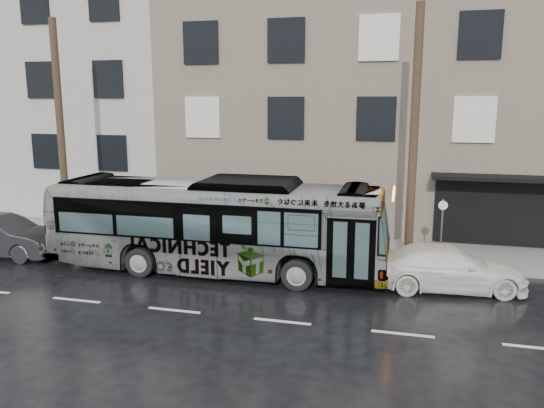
% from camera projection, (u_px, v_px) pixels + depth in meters
% --- Properties ---
extents(ground, '(120.00, 120.00, 0.00)m').
position_uv_depth(ground, '(206.00, 282.00, 17.63)').
color(ground, black).
rests_on(ground, ground).
extents(sidewalk, '(90.00, 3.60, 0.15)m').
position_uv_depth(sidewalk, '(248.00, 242.00, 22.27)').
color(sidewalk, gray).
rests_on(sidewalk, ground).
extents(building_taupe, '(20.00, 12.00, 11.00)m').
position_uv_depth(building_taupe, '(383.00, 109.00, 27.44)').
color(building_taupe, gray).
rests_on(building_taupe, ground).
extents(building_grey, '(26.00, 15.00, 16.00)m').
position_uv_depth(building_grey, '(20.00, 68.00, 33.94)').
color(building_grey, '#B8B7AE').
rests_on(building_grey, ground).
extents(utility_pole_front, '(0.30, 0.30, 9.00)m').
position_uv_depth(utility_pole_front, '(414.00, 138.00, 18.30)').
color(utility_pole_front, '#4C3926').
rests_on(utility_pole_front, sidewalk).
extents(utility_pole_rear, '(0.30, 0.30, 9.00)m').
position_uv_depth(utility_pole_rear, '(61.00, 132.00, 21.68)').
color(utility_pole_rear, '#4C3926').
rests_on(utility_pole_rear, sidewalk).
extents(sign_post, '(0.06, 0.06, 2.40)m').
position_uv_depth(sign_post, '(441.00, 233.00, 18.67)').
color(sign_post, slate).
rests_on(sign_post, sidewalk).
extents(bus, '(11.96, 2.85, 3.33)m').
position_uv_depth(bus, '(216.00, 225.00, 18.46)').
color(bus, '#B2B2B2').
rests_on(bus, ground).
extents(white_sedan, '(5.00, 2.52, 1.39)m').
position_uv_depth(white_sedan, '(448.00, 268.00, 16.86)').
color(white_sedan, white).
rests_on(white_sedan, ground).
extents(dark_sedan, '(4.80, 1.78, 1.57)m').
position_uv_depth(dark_sedan, '(2.00, 236.00, 20.43)').
color(dark_sedan, black).
rests_on(dark_sedan, ground).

